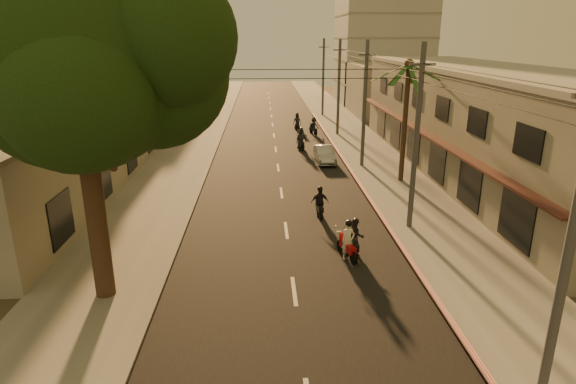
% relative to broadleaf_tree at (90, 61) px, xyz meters
% --- Properties ---
extents(ground, '(160.00, 160.00, 0.00)m').
position_rel_broadleaf_tree_xyz_m(ground, '(6.61, -2.14, -8.48)').
color(ground, '#383023').
rests_on(ground, ground).
extents(road, '(10.00, 140.00, 0.02)m').
position_rel_broadleaf_tree_xyz_m(road, '(6.61, 17.86, -8.47)').
color(road, black).
rests_on(road, ground).
extents(sidewalk_right, '(5.00, 140.00, 0.12)m').
position_rel_broadleaf_tree_xyz_m(sidewalk_right, '(14.11, 17.86, -8.42)').
color(sidewalk_right, slate).
rests_on(sidewalk_right, ground).
extents(sidewalk_left, '(5.00, 140.00, 0.12)m').
position_rel_broadleaf_tree_xyz_m(sidewalk_left, '(-0.89, 17.86, -8.42)').
color(sidewalk_left, slate).
rests_on(sidewalk_left, ground).
extents(curb_stripe, '(0.20, 60.00, 0.20)m').
position_rel_broadleaf_tree_xyz_m(curb_stripe, '(11.71, 12.86, -8.38)').
color(curb_stripe, red).
rests_on(curb_stripe, ground).
extents(shophouse_row, '(8.80, 34.20, 7.30)m').
position_rel_broadleaf_tree_xyz_m(shophouse_row, '(20.57, 15.86, -4.83)').
color(shophouse_row, gray).
rests_on(shophouse_row, ground).
extents(left_building, '(8.20, 24.20, 5.20)m').
position_rel_broadleaf_tree_xyz_m(left_building, '(-7.37, 11.86, -5.88)').
color(left_building, '#99968A').
rests_on(left_building, ground).
extents(broadleaf_tree, '(9.60, 8.70, 12.10)m').
position_rel_broadleaf_tree_xyz_m(broadleaf_tree, '(0.00, 0.00, 0.00)').
color(broadleaf_tree, black).
rests_on(broadleaf_tree, ground).
extents(palm_tree, '(5.00, 5.00, 8.20)m').
position_rel_broadleaf_tree_xyz_m(palm_tree, '(14.61, 13.86, -1.33)').
color(palm_tree, black).
rests_on(palm_tree, ground).
extents(utility_poles, '(1.20, 48.26, 9.00)m').
position_rel_broadleaf_tree_xyz_m(utility_poles, '(12.81, 17.86, -1.94)').
color(utility_poles, '#38383A').
rests_on(utility_poles, ground).
extents(filler_right, '(8.00, 14.00, 6.00)m').
position_rel_broadleaf_tree_xyz_m(filler_right, '(20.61, 42.86, -5.48)').
color(filler_right, '#99968A').
rests_on(filler_right, ground).
extents(filler_left_near, '(8.00, 14.00, 4.40)m').
position_rel_broadleaf_tree_xyz_m(filler_left_near, '(-7.39, 31.86, -6.28)').
color(filler_left_near, '#99968A').
rests_on(filler_left_near, ground).
extents(filler_left_far, '(8.00, 14.00, 7.00)m').
position_rel_broadleaf_tree_xyz_m(filler_left_far, '(-7.39, 49.86, -4.98)').
color(filler_left_far, '#99968A').
rests_on(filler_left_far, ground).
extents(scooter_red, '(0.93, 1.78, 1.80)m').
position_rel_broadleaf_tree_xyz_m(scooter_red, '(9.11, 2.57, -7.68)').
color(scooter_red, black).
rests_on(scooter_red, ground).
extents(scooter_mid_a, '(0.88, 1.79, 1.76)m').
position_rel_broadleaf_tree_xyz_m(scooter_mid_a, '(9.47, 2.86, -7.68)').
color(scooter_mid_a, black).
rests_on(scooter_mid_a, ground).
extents(scooter_mid_b, '(0.98, 1.73, 1.70)m').
position_rel_broadleaf_tree_xyz_m(scooter_mid_b, '(8.49, 7.73, -7.72)').
color(scooter_mid_b, black).
rests_on(scooter_mid_b, ground).
extents(scooter_far_a, '(1.06, 1.93, 1.91)m').
position_rel_broadleaf_tree_xyz_m(scooter_far_a, '(8.76, 23.66, -7.62)').
color(scooter_far_a, black).
rests_on(scooter_far_a, ground).
extents(scooter_far_b, '(1.41, 1.75, 1.76)m').
position_rel_broadleaf_tree_xyz_m(scooter_far_b, '(10.52, 30.12, -7.66)').
color(scooter_far_b, black).
rests_on(scooter_far_b, ground).
extents(parked_car, '(1.49, 3.85, 1.25)m').
position_rel_broadleaf_tree_xyz_m(parked_car, '(10.22, 19.32, -7.85)').
color(parked_car, '#A5A8AD').
rests_on(parked_car, ground).
extents(scooter_far_c, '(1.00, 1.75, 1.73)m').
position_rel_broadleaf_tree_xyz_m(scooter_far_c, '(9.09, 32.97, -7.69)').
color(scooter_far_c, black).
rests_on(scooter_far_c, ground).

